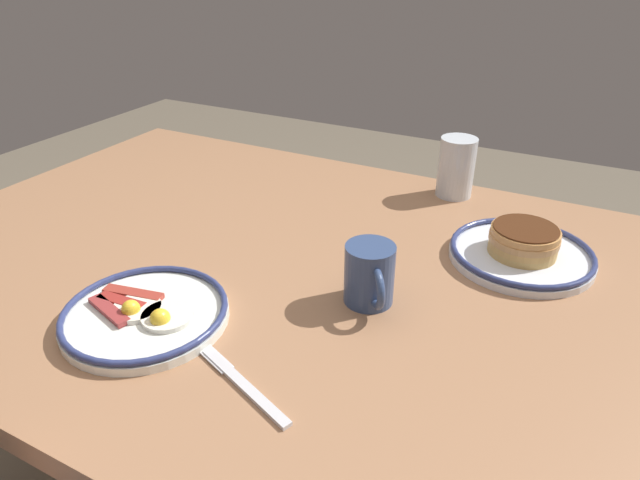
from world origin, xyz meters
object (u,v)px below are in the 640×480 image
(plate_center_pancakes, at_px, (145,314))
(coffee_mug, at_px, (370,274))
(plate_near_main, at_px, (522,250))
(butter_knife, at_px, (236,378))
(drinking_glass, at_px, (456,170))

(plate_center_pancakes, distance_m, coffee_mug, 0.35)
(plate_near_main, xyz_separation_m, butter_knife, (0.27, 0.49, -0.02))
(plate_near_main, bearing_deg, drinking_glass, -50.60)
(coffee_mug, relative_size, drinking_glass, 0.76)
(plate_near_main, height_order, drinking_glass, drinking_glass)
(drinking_glass, height_order, butter_knife, drinking_glass)
(plate_center_pancakes, bearing_deg, butter_knife, 167.46)
(coffee_mug, height_order, drinking_glass, drinking_glass)
(plate_center_pancakes, relative_size, coffee_mug, 2.47)
(plate_near_main, distance_m, plate_center_pancakes, 0.65)
(plate_near_main, relative_size, butter_knife, 1.21)
(plate_center_pancakes, distance_m, butter_knife, 0.20)
(plate_center_pancakes, height_order, butter_knife, plate_center_pancakes)
(plate_center_pancakes, bearing_deg, plate_near_main, -136.48)
(plate_near_main, xyz_separation_m, plate_center_pancakes, (0.47, 0.45, -0.01))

